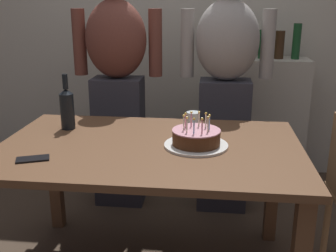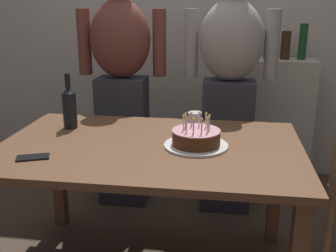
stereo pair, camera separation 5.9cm
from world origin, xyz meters
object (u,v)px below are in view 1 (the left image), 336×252
at_px(birthday_cake, 196,139).
at_px(wine_bottle, 67,108).
at_px(person_woman_cardigan, 225,87).
at_px(person_man_bearded, 118,85).
at_px(cell_phone, 33,159).
at_px(water_glass_near, 193,120).

height_order(birthday_cake, wine_bottle, wine_bottle).
height_order(wine_bottle, person_woman_cardigan, person_woman_cardigan).
bearing_deg(wine_bottle, person_man_bearded, 76.41).
bearing_deg(wine_bottle, cell_phone, -89.87).
distance_m(birthday_cake, wine_bottle, 0.76).
relative_size(birthday_cake, water_glass_near, 3.32).
relative_size(birthday_cake, wine_bottle, 1.02).
bearing_deg(water_glass_near, cell_phone, -141.43).
height_order(cell_phone, person_woman_cardigan, person_woman_cardigan).
height_order(water_glass_near, cell_phone, water_glass_near).
relative_size(cell_phone, person_man_bearded, 0.09).
relative_size(water_glass_near, person_man_bearded, 0.06).
bearing_deg(water_glass_near, person_man_bearded, 136.71).
relative_size(water_glass_near, person_woman_cardigan, 0.06).
relative_size(wine_bottle, cell_phone, 2.14).
bearing_deg(person_man_bearded, water_glass_near, 136.71).
xyz_separation_m(birthday_cake, wine_bottle, (-0.72, 0.21, 0.08)).
relative_size(birthday_cake, person_man_bearded, 0.19).
xyz_separation_m(water_glass_near, person_man_bearded, (-0.55, 0.52, 0.09)).
bearing_deg(person_woman_cardigan, wine_bottle, 34.20).
relative_size(water_glass_near, wine_bottle, 0.31).
distance_m(wine_bottle, person_woman_cardigan, 1.06).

